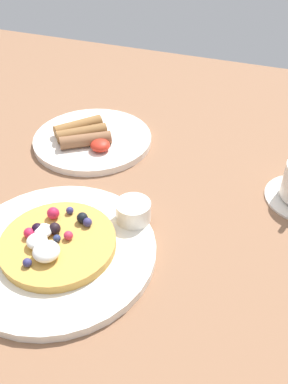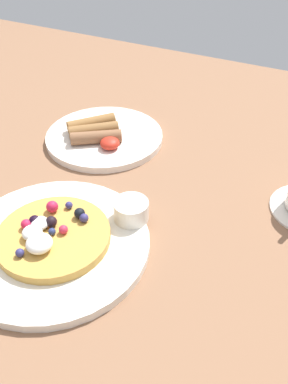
# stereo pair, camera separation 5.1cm
# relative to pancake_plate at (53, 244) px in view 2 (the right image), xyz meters

# --- Properties ---
(ground_plane) EXTENTS (1.91, 1.30, 0.03)m
(ground_plane) POSITION_rel_pancake_plate_xyz_m (0.04, 0.14, -0.02)
(ground_plane) COLOR brown
(pancake_plate) EXTENTS (0.27, 0.27, 0.01)m
(pancake_plate) POSITION_rel_pancake_plate_xyz_m (0.00, 0.00, 0.00)
(pancake_plate) COLOR silver
(pancake_plate) RESTS_ON ground_plane
(pancake_with_berries) EXTENTS (0.16, 0.16, 0.03)m
(pancake_with_berries) POSITION_rel_pancake_plate_xyz_m (-0.00, 0.00, 0.02)
(pancake_with_berries) COLOR gold
(pancake_with_berries) RESTS_ON pancake_plate
(syrup_ramekin) EXTENTS (0.05, 0.05, 0.03)m
(syrup_ramekin) POSITION_rel_pancake_plate_xyz_m (0.08, 0.09, 0.02)
(syrup_ramekin) COLOR silver
(syrup_ramekin) RESTS_ON pancake_plate
(breakfast_plate) EXTENTS (0.23, 0.23, 0.01)m
(breakfast_plate) POSITION_rel_pancake_plate_xyz_m (-0.09, 0.28, -0.00)
(breakfast_plate) COLOR silver
(breakfast_plate) RESTS_ON ground_plane
(fried_breakfast) EXTENTS (0.13, 0.12, 0.03)m
(fried_breakfast) POSITION_rel_pancake_plate_xyz_m (-0.10, 0.27, 0.02)
(fried_breakfast) COLOR brown
(fried_breakfast) RESTS_ON breakfast_plate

